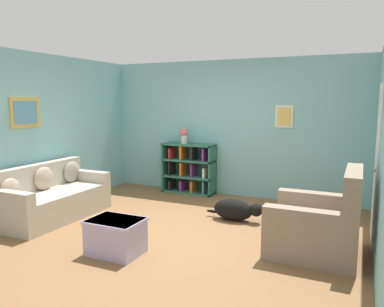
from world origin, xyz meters
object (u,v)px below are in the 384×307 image
object	(u,v)px
recliner_chair	(320,225)
vase	(184,135)
bookshelf	(189,168)
dog	(236,210)
coffee_table	(116,235)
couch	(52,198)

from	to	relation	value
recliner_chair	vase	xyz separation A→B (m)	(-2.81, 2.04, 0.81)
bookshelf	dog	world-z (taller)	bookshelf
coffee_table	vase	world-z (taller)	vase
bookshelf	coffee_table	size ratio (longest dim) A/B	1.65
couch	dog	bearing A→B (deg)	21.88
bookshelf	vase	bearing A→B (deg)	-167.56
couch	dog	size ratio (longest dim) A/B	1.93
vase	coffee_table	bearing A→B (deg)	-79.21
couch	coffee_table	size ratio (longest dim) A/B	2.77
couch	bookshelf	world-z (taller)	bookshelf
bookshelf	vase	distance (m)	0.67
bookshelf	recliner_chair	world-z (taller)	recliner_chair
coffee_table	dog	distance (m)	2.03
recliner_chair	coffee_table	bearing A→B (deg)	-154.71
dog	recliner_chair	bearing A→B (deg)	-30.12
dog	vase	size ratio (longest dim) A/B	3.06
coffee_table	vase	size ratio (longest dim) A/B	2.14
bookshelf	vase	xyz separation A→B (m)	(-0.10, -0.02, 0.67)
couch	coffee_table	xyz separation A→B (m)	(1.75, -0.74, -0.09)
couch	dog	xyz separation A→B (m)	(2.67, 1.07, -0.15)
bookshelf	coffee_table	xyz separation A→B (m)	(0.49, -3.11, -0.26)
coffee_table	vase	distance (m)	3.28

